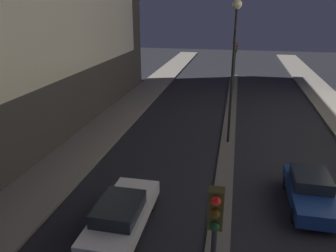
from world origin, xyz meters
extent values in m
cube|color=#56544F|center=(0.00, 20.60, 0.06)|extent=(0.90, 39.19, 0.11)
cube|color=#3D3814|center=(0.00, 4.21, 4.41)|extent=(0.32, 0.28, 0.90)
sphere|color=red|center=(0.00, 4.03, 4.71)|extent=(0.20, 0.20, 0.20)
sphere|color=#4C380A|center=(0.00, 4.03, 4.41)|extent=(0.20, 0.20, 0.20)
sphere|color=#0F3D19|center=(0.00, 4.03, 4.11)|extent=(0.20, 0.20, 0.20)
cylinder|color=black|center=(0.00, 32.26, 2.03)|extent=(0.12, 0.12, 3.84)
cube|color=#3D3814|center=(0.00, 32.26, 4.41)|extent=(0.32, 0.28, 0.90)
sphere|color=red|center=(0.00, 32.08, 4.71)|extent=(0.20, 0.20, 0.20)
sphere|color=#4C380A|center=(0.00, 32.08, 4.41)|extent=(0.20, 0.20, 0.20)
sphere|color=#0F3D19|center=(0.00, 32.08, 4.11)|extent=(0.20, 0.20, 0.20)
cylinder|color=black|center=(0.00, 18.11, 4.16)|extent=(0.16, 0.16, 8.09)
sphere|color=#F9EAB2|center=(0.00, 18.11, 8.37)|extent=(0.54, 0.54, 0.54)
cube|color=silver|center=(-3.74, 8.61, 0.61)|extent=(1.85, 4.75, 0.59)
cube|color=black|center=(-3.74, 8.26, 1.17)|extent=(1.57, 2.14, 0.53)
cylinder|color=black|center=(-4.56, 10.08, 0.32)|extent=(0.22, 0.64, 0.64)
cylinder|color=black|center=(-2.93, 10.08, 0.32)|extent=(0.22, 0.64, 0.64)
cylinder|color=black|center=(-4.56, 7.14, 0.32)|extent=(0.22, 0.64, 0.64)
cylinder|color=black|center=(-2.93, 7.14, 0.32)|extent=(0.22, 0.64, 0.64)
cube|color=navy|center=(3.74, 11.73, 0.63)|extent=(1.81, 4.32, 0.61)
cube|color=black|center=(3.74, 12.06, 1.19)|extent=(1.54, 1.94, 0.52)
cube|color=red|center=(3.11, 13.89, 0.66)|extent=(0.14, 0.04, 0.10)
cube|color=red|center=(4.38, 13.89, 0.66)|extent=(0.14, 0.04, 0.10)
cylinder|color=black|center=(2.95, 13.07, 0.32)|extent=(0.22, 0.64, 0.64)
cylinder|color=black|center=(4.54, 13.07, 0.32)|extent=(0.22, 0.64, 0.64)
cylinder|color=black|center=(2.95, 10.39, 0.32)|extent=(0.22, 0.64, 0.64)
camera|label=1|loc=(0.21, -1.57, 8.31)|focal=35.00mm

